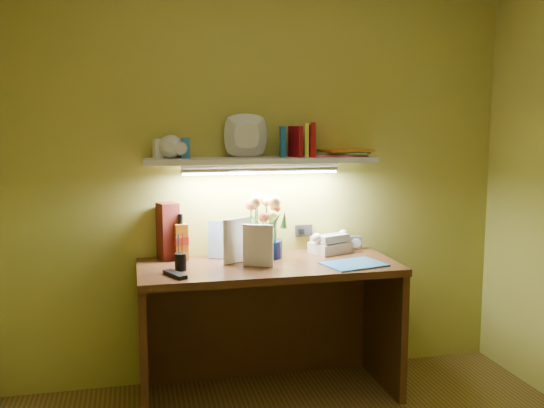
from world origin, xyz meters
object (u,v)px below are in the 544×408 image
(flower_bouquet, at_px, (265,227))
(whisky_bottle, at_px, (181,237))
(desk, at_px, (269,330))
(desk_clock, at_px, (355,243))
(telephone, at_px, (330,242))

(flower_bouquet, relative_size, whisky_bottle, 1.33)
(desk, bearing_deg, desk_clock, 22.87)
(desk_clock, xyz_separation_m, whisky_bottle, (-1.05, -0.06, 0.09))
(desk, bearing_deg, flower_bouquet, 84.60)
(whisky_bottle, bearing_deg, flower_bouquet, -4.37)
(desk, height_order, flower_bouquet, flower_bouquet)
(desk_clock, relative_size, whisky_bottle, 0.31)
(flower_bouquet, distance_m, whisky_bottle, 0.47)
(flower_bouquet, distance_m, telephone, 0.41)
(desk_clock, bearing_deg, flower_bouquet, -156.65)
(desk, height_order, whisky_bottle, whisky_bottle)
(flower_bouquet, relative_size, desk_clock, 4.31)
(telephone, xyz_separation_m, whisky_bottle, (-0.87, 0.01, 0.07))
(desk_clock, bearing_deg, whisky_bottle, -162.65)
(telephone, bearing_deg, whisky_bottle, 156.97)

